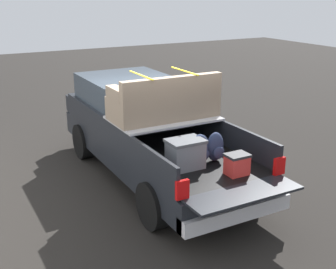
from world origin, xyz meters
name	(u,v)px	position (x,y,z in m)	size (l,w,h in m)	color
ground_plane	(154,177)	(0.00, 0.00, 0.00)	(40.00, 40.00, 0.00)	black
pickup_truck	(145,128)	(0.36, 0.00, 0.96)	(6.05, 2.06, 2.23)	black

